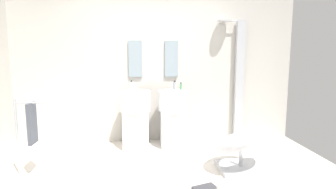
{
  "coord_description": "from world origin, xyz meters",
  "views": [
    {
      "loc": [
        -0.18,
        -2.98,
        1.45
      ],
      "look_at": [
        0.15,
        0.55,
        0.95
      ],
      "focal_mm": 28.94,
      "sensor_mm": 36.0,
      "label": 1
    }
  ],
  "objects_px": {
    "pedestal_sink_right": "(173,116)",
    "magazine_charcoal": "(206,189)",
    "pedestal_sink_left": "(136,117)",
    "towel_rack": "(30,125)",
    "soap_bottle_green": "(181,86)",
    "lounge_chair": "(241,144)",
    "soap_bottle_grey": "(175,85)",
    "soap_bottle_white": "(132,87)",
    "soap_bottle_blue": "(131,85)",
    "shower_column": "(238,78)"
  },
  "relations": [
    {
      "from": "lounge_chair",
      "to": "soap_bottle_grey",
      "type": "height_order",
      "value": "soap_bottle_grey"
    },
    {
      "from": "soap_bottle_green",
      "to": "lounge_chair",
      "type": "bearing_deg",
      "value": -61.29
    },
    {
      "from": "pedestal_sink_left",
      "to": "magazine_charcoal",
      "type": "distance_m",
      "value": 1.8
    },
    {
      "from": "lounge_chair",
      "to": "soap_bottle_white",
      "type": "bearing_deg",
      "value": 146.86
    },
    {
      "from": "soap_bottle_green",
      "to": "soap_bottle_grey",
      "type": "bearing_deg",
      "value": 139.76
    },
    {
      "from": "lounge_chair",
      "to": "soap_bottle_grey",
      "type": "bearing_deg",
      "value": 120.49
    },
    {
      "from": "magazine_charcoal",
      "to": "soap_bottle_green",
      "type": "height_order",
      "value": "soap_bottle_green"
    },
    {
      "from": "soap_bottle_grey",
      "to": "lounge_chair",
      "type": "bearing_deg",
      "value": -59.51
    },
    {
      "from": "shower_column",
      "to": "lounge_chair",
      "type": "distance_m",
      "value": 1.54
    },
    {
      "from": "soap_bottle_white",
      "to": "soap_bottle_blue",
      "type": "xyz_separation_m",
      "value": [
        -0.01,
        0.27,
        -0.01
      ]
    },
    {
      "from": "soap_bottle_blue",
      "to": "pedestal_sink_left",
      "type": "bearing_deg",
      "value": -67.24
    },
    {
      "from": "pedestal_sink_left",
      "to": "magazine_charcoal",
      "type": "xyz_separation_m",
      "value": [
        0.79,
        -1.54,
        -0.47
      ]
    },
    {
      "from": "lounge_chair",
      "to": "soap_bottle_blue",
      "type": "distance_m",
      "value": 1.96
    },
    {
      "from": "pedestal_sink_right",
      "to": "towel_rack",
      "type": "xyz_separation_m",
      "value": [
        -1.85,
        -0.94,
        0.13
      ]
    },
    {
      "from": "soap_bottle_white",
      "to": "shower_column",
      "type": "bearing_deg",
      "value": 11.57
    },
    {
      "from": "pedestal_sink_right",
      "to": "soap_bottle_white",
      "type": "xyz_separation_m",
      "value": [
        -0.65,
        -0.12,
        0.5
      ]
    },
    {
      "from": "pedestal_sink_right",
      "to": "towel_rack",
      "type": "bearing_deg",
      "value": -152.94
    },
    {
      "from": "lounge_chair",
      "to": "towel_rack",
      "type": "height_order",
      "value": "towel_rack"
    },
    {
      "from": "shower_column",
      "to": "soap_bottle_white",
      "type": "bearing_deg",
      "value": -168.43
    },
    {
      "from": "towel_rack",
      "to": "pedestal_sink_left",
      "type": "bearing_deg",
      "value": 37.21
    },
    {
      "from": "shower_column",
      "to": "pedestal_sink_left",
      "type": "bearing_deg",
      "value": -171.84
    },
    {
      "from": "soap_bottle_white",
      "to": "soap_bottle_grey",
      "type": "distance_m",
      "value": 0.75
    },
    {
      "from": "soap_bottle_green",
      "to": "soap_bottle_blue",
      "type": "relative_size",
      "value": 0.77
    },
    {
      "from": "lounge_chair",
      "to": "towel_rack",
      "type": "distance_m",
      "value": 2.62
    },
    {
      "from": "pedestal_sink_left",
      "to": "lounge_chair",
      "type": "bearing_deg",
      "value": -37.39
    },
    {
      "from": "towel_rack",
      "to": "magazine_charcoal",
      "type": "relative_size",
      "value": 3.72
    },
    {
      "from": "magazine_charcoal",
      "to": "soap_bottle_green",
      "type": "bearing_deg",
      "value": 72.67
    },
    {
      "from": "lounge_chair",
      "to": "magazine_charcoal",
      "type": "xyz_separation_m",
      "value": [
        -0.56,
        -0.51,
        -0.33
      ]
    },
    {
      "from": "lounge_chair",
      "to": "shower_column",
      "type": "bearing_deg",
      "value": 72.81
    },
    {
      "from": "shower_column",
      "to": "towel_rack",
      "type": "height_order",
      "value": "shower_column"
    },
    {
      "from": "pedestal_sink_right",
      "to": "magazine_charcoal",
      "type": "relative_size",
      "value": 3.96
    },
    {
      "from": "towel_rack",
      "to": "magazine_charcoal",
      "type": "xyz_separation_m",
      "value": [
        2.04,
        -0.6,
        -0.61
      ]
    },
    {
      "from": "pedestal_sink_left",
      "to": "lounge_chair",
      "type": "xyz_separation_m",
      "value": [
        1.36,
        -1.04,
        -0.15
      ]
    },
    {
      "from": "pedestal_sink_right",
      "to": "shower_column",
      "type": "height_order",
      "value": "shower_column"
    },
    {
      "from": "pedestal_sink_left",
      "to": "soap_bottle_grey",
      "type": "height_order",
      "value": "soap_bottle_grey"
    },
    {
      "from": "shower_column",
      "to": "soap_bottle_green",
      "type": "xyz_separation_m",
      "value": [
        -1.02,
        -0.16,
        -0.11
      ]
    },
    {
      "from": "soap_bottle_white",
      "to": "soap_bottle_blue",
      "type": "bearing_deg",
      "value": 92.68
    },
    {
      "from": "shower_column",
      "to": "magazine_charcoal",
      "type": "xyz_separation_m",
      "value": [
        -0.96,
        -1.8,
        -1.06
      ]
    },
    {
      "from": "pedestal_sink_right",
      "to": "soap_bottle_grey",
      "type": "bearing_deg",
      "value": 76.07
    },
    {
      "from": "towel_rack",
      "to": "soap_bottle_green",
      "type": "bearing_deg",
      "value": 27.6
    },
    {
      "from": "soap_bottle_white",
      "to": "towel_rack",
      "type": "bearing_deg",
      "value": -145.3
    },
    {
      "from": "magazine_charcoal",
      "to": "soap_bottle_grey",
      "type": "distance_m",
      "value": 1.97
    },
    {
      "from": "pedestal_sink_left",
      "to": "towel_rack",
      "type": "distance_m",
      "value": 1.56
    },
    {
      "from": "lounge_chair",
      "to": "soap_bottle_grey",
      "type": "xyz_separation_m",
      "value": [
        -0.71,
        1.21,
        0.63
      ]
    },
    {
      "from": "pedestal_sink_left",
      "to": "magazine_charcoal",
      "type": "bearing_deg",
      "value": -62.79
    },
    {
      "from": "pedestal_sink_left",
      "to": "lounge_chair",
      "type": "relative_size",
      "value": 0.92
    },
    {
      "from": "towel_rack",
      "to": "soap_bottle_blue",
      "type": "xyz_separation_m",
      "value": [
        1.18,
        1.09,
        0.36
      ]
    },
    {
      "from": "pedestal_sink_left",
      "to": "soap_bottle_blue",
      "type": "bearing_deg",
      "value": 112.76
    },
    {
      "from": "lounge_chair",
      "to": "soap_bottle_blue",
      "type": "height_order",
      "value": "soap_bottle_blue"
    },
    {
      "from": "soap_bottle_white",
      "to": "soap_bottle_grey",
      "type": "relative_size",
      "value": 1.23
    }
  ]
}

